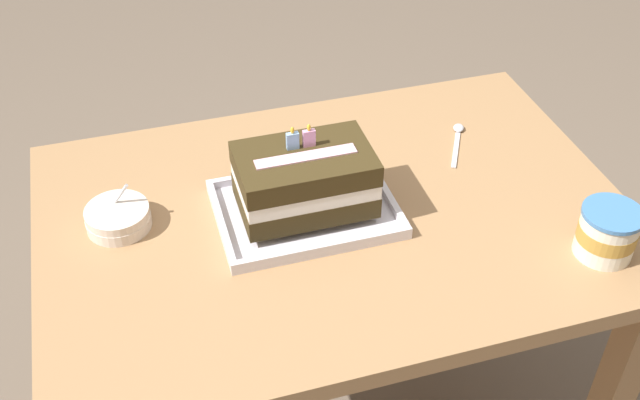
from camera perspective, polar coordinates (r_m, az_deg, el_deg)
The scene contains 6 objects.
dining_table at distance 1.51m, azimuth 1.04°, elevation -4.25°, with size 1.09×0.75×0.76m.
foil_tray at distance 1.42m, azimuth -1.10°, elevation -0.80°, with size 0.33×0.24×0.02m.
birthday_cake at distance 1.38m, azimuth -1.14°, elevation 1.55°, with size 0.24×0.15×0.16m.
bowl_stack at distance 1.44m, azimuth -14.80°, elevation -1.27°, with size 0.12×0.12×0.09m.
ice_cream_tub at distance 1.41m, azimuth 20.61°, elevation -2.26°, with size 0.11×0.11×0.09m.
serving_spoon_near_tray at distance 1.65m, azimuth 10.21°, elevation 4.79°, with size 0.09×0.14×0.01m.
Camera 1 is at (-0.34, -1.04, 1.69)m, focal length 42.99 mm.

